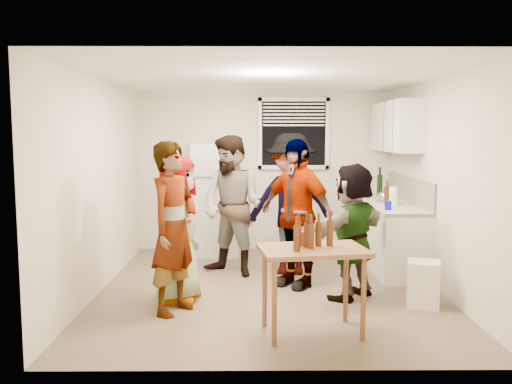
{
  "coord_description": "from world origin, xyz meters",
  "views": [
    {
      "loc": [
        -0.21,
        -6.34,
        1.87
      ],
      "look_at": [
        -0.16,
        0.18,
        1.15
      ],
      "focal_mm": 38.0,
      "sensor_mm": 36.0,
      "label": 1
    }
  ],
  "objects_px": {
    "serving_table": "(312,333)",
    "guest_orange": "(351,297)",
    "guest_black": "(295,286)",
    "beer_bottle_table": "(330,246)",
    "wine_bottle": "(379,196)",
    "guest_back_right": "(290,273)",
    "guest_stripe": "(175,312)",
    "beer_bottle_counter": "(386,205)",
    "guest_back_left": "(233,274)",
    "trash_bin": "(423,283)",
    "kettle": "(384,202)",
    "red_cup": "(300,244)",
    "blue_cup": "(388,210)",
    "guest_grey": "(179,300)",
    "refrigerator": "(216,199)"
  },
  "relations": [
    {
      "from": "trash_bin",
      "to": "red_cup",
      "type": "relative_size",
      "value": 4.06
    },
    {
      "from": "beer_bottle_counter",
      "to": "guest_black",
      "type": "xyz_separation_m",
      "value": [
        -1.27,
        -0.73,
        -0.9
      ]
    },
    {
      "from": "trash_bin",
      "to": "guest_back_right",
      "type": "height_order",
      "value": "trash_bin"
    },
    {
      "from": "beer_bottle_table",
      "to": "guest_black",
      "type": "xyz_separation_m",
      "value": [
        -0.19,
        1.48,
        -0.81
      ]
    },
    {
      "from": "guest_black",
      "to": "wine_bottle",
      "type": "bearing_deg",
      "value": 94.5
    },
    {
      "from": "refrigerator",
      "to": "beer_bottle_counter",
      "type": "bearing_deg",
      "value": -23.53
    },
    {
      "from": "beer_bottle_table",
      "to": "guest_orange",
      "type": "distance_m",
      "value": 1.35
    },
    {
      "from": "beer_bottle_table",
      "to": "guest_stripe",
      "type": "distance_m",
      "value": 1.81
    },
    {
      "from": "guest_back_left",
      "to": "guest_black",
      "type": "bearing_deg",
      "value": -1.19
    },
    {
      "from": "guest_black",
      "to": "refrigerator",
      "type": "bearing_deg",
      "value": 164.8
    },
    {
      "from": "guest_back_left",
      "to": "refrigerator",
      "type": "bearing_deg",
      "value": 136.12
    },
    {
      "from": "guest_stripe",
      "to": "guest_black",
      "type": "height_order",
      "value": "guest_black"
    },
    {
      "from": "guest_stripe",
      "to": "wine_bottle",
      "type": "bearing_deg",
      "value": -17.47
    },
    {
      "from": "wine_bottle",
      "to": "beer_bottle_table",
      "type": "xyz_separation_m",
      "value": [
        -1.23,
        -3.25,
        -0.09
      ]
    },
    {
      "from": "wine_bottle",
      "to": "beer_bottle_counter",
      "type": "distance_m",
      "value": 1.05
    },
    {
      "from": "kettle",
      "to": "red_cup",
      "type": "height_order",
      "value": "kettle"
    },
    {
      "from": "beer_bottle_table",
      "to": "trash_bin",
      "type": "bearing_deg",
      "value": 31.75
    },
    {
      "from": "blue_cup",
      "to": "guest_orange",
      "type": "distance_m",
      "value": 1.29
    },
    {
      "from": "wine_bottle",
      "to": "guest_stripe",
      "type": "bearing_deg",
      "value": -135.32
    },
    {
      "from": "wine_bottle",
      "to": "guest_black",
      "type": "bearing_deg",
      "value": -128.81
    },
    {
      "from": "guest_grey",
      "to": "guest_stripe",
      "type": "xyz_separation_m",
      "value": [
        0.01,
        -0.39,
        0.0
      ]
    },
    {
      "from": "beer_bottle_counter",
      "to": "trash_bin",
      "type": "relative_size",
      "value": 0.5
    },
    {
      "from": "guest_back_right",
      "to": "trash_bin",
      "type": "bearing_deg",
      "value": -36.63
    },
    {
      "from": "beer_bottle_table",
      "to": "wine_bottle",
      "type": "bearing_deg",
      "value": 69.27
    },
    {
      "from": "kettle",
      "to": "guest_black",
      "type": "xyz_separation_m",
      "value": [
        -1.32,
        -1.06,
        -0.9
      ]
    },
    {
      "from": "serving_table",
      "to": "beer_bottle_table",
      "type": "bearing_deg",
      "value": 30.34
    },
    {
      "from": "wine_bottle",
      "to": "beer_bottle_table",
      "type": "height_order",
      "value": "wine_bottle"
    },
    {
      "from": "beer_bottle_counter",
      "to": "blue_cup",
      "type": "relative_size",
      "value": 2.14
    },
    {
      "from": "beer_bottle_counter",
      "to": "guest_back_left",
      "type": "bearing_deg",
      "value": -174.44
    },
    {
      "from": "guest_stripe",
      "to": "guest_grey",
      "type": "bearing_deg",
      "value": 29.45
    },
    {
      "from": "refrigerator",
      "to": "serving_table",
      "type": "bearing_deg",
      "value": -71.72
    },
    {
      "from": "beer_bottle_counter",
      "to": "red_cup",
      "type": "relative_size",
      "value": 2.03
    },
    {
      "from": "guest_black",
      "to": "guest_orange",
      "type": "xyz_separation_m",
      "value": [
        0.59,
        -0.48,
        0.0
      ]
    },
    {
      "from": "blue_cup",
      "to": "guest_back_left",
      "type": "bearing_deg",
      "value": 171.83
    },
    {
      "from": "kettle",
      "to": "trash_bin",
      "type": "xyz_separation_m",
      "value": [
        -0.01,
        -1.85,
        -0.65
      ]
    },
    {
      "from": "serving_table",
      "to": "guest_orange",
      "type": "height_order",
      "value": "serving_table"
    },
    {
      "from": "kettle",
      "to": "wine_bottle",
      "type": "xyz_separation_m",
      "value": [
        0.1,
        0.71,
        -0.0
      ]
    },
    {
      "from": "refrigerator",
      "to": "kettle",
      "type": "xyz_separation_m",
      "value": [
        2.4,
        -0.7,
        0.05
      ]
    },
    {
      "from": "beer_bottle_table",
      "to": "guest_back_left",
      "type": "xyz_separation_m",
      "value": [
        -0.98,
        2.01,
        -0.81
      ]
    },
    {
      "from": "refrigerator",
      "to": "guest_orange",
      "type": "height_order",
      "value": "refrigerator"
    },
    {
      "from": "wine_bottle",
      "to": "guest_back_right",
      "type": "relative_size",
      "value": 0.18
    },
    {
      "from": "refrigerator",
      "to": "guest_orange",
      "type": "bearing_deg",
      "value": -53.2
    },
    {
      "from": "trash_bin",
      "to": "guest_orange",
      "type": "relative_size",
      "value": 0.32
    },
    {
      "from": "wine_bottle",
      "to": "guest_grey",
      "type": "bearing_deg",
      "value": -139.83
    },
    {
      "from": "serving_table",
      "to": "beer_bottle_table",
      "type": "xyz_separation_m",
      "value": [
        0.17,
        0.1,
        0.81
      ]
    },
    {
      "from": "beer_bottle_table",
      "to": "guest_orange",
      "type": "relative_size",
      "value": 0.16
    },
    {
      "from": "serving_table",
      "to": "red_cup",
      "type": "relative_size",
      "value": 7.95
    },
    {
      "from": "wine_bottle",
      "to": "guest_stripe",
      "type": "height_order",
      "value": "wine_bottle"
    },
    {
      "from": "guest_back_right",
      "to": "wine_bottle",
      "type": "bearing_deg",
      "value": 48.52
    },
    {
      "from": "beer_bottle_counter",
      "to": "trash_bin",
      "type": "height_order",
      "value": "beer_bottle_counter"
    }
  ]
}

